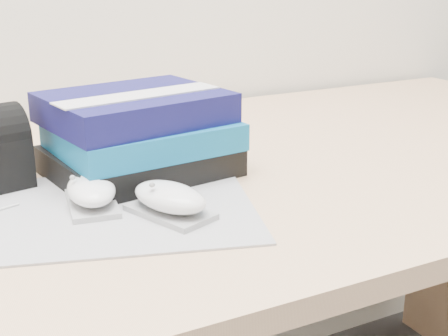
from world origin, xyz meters
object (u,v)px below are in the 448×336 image
book_stack (139,135)px  mouse_front (170,200)px  desk (226,274)px  mouse_rear (91,192)px

book_stack → mouse_front: bearing=-98.2°
mouse_front → book_stack: (0.02, 0.17, 0.04)m
desk → mouse_front: 0.39m
desk → mouse_rear: mouse_rear is taller
mouse_rear → mouse_front: same height
desk → mouse_front: (-0.19, -0.23, 0.26)m
mouse_rear → mouse_front: size_ratio=0.93×
desk → mouse_rear: bearing=-150.2°
mouse_rear → book_stack: size_ratio=0.42×
desk → book_stack: size_ratio=5.88×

